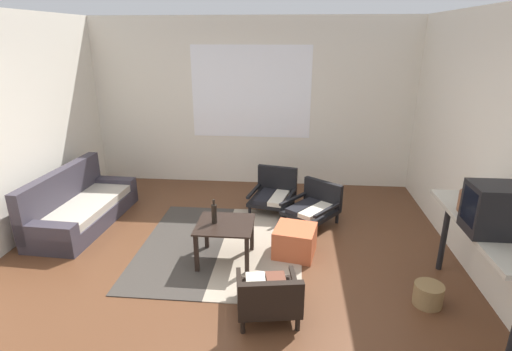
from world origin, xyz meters
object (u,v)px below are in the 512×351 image
object	(u,v)px
armchair_by_window	(274,192)
armchair_striped_foreground	(268,295)
console_shelf	(481,236)
couch	(80,208)
glass_bottle	(214,213)
ottoman_orange	(295,241)
coffee_table	(225,231)
armchair_corner	(314,205)
clay_vase	(474,200)
crt_television	(497,210)
wicker_basket	(428,295)

from	to	relation	value
armchair_by_window	armchair_striped_foreground	bearing A→B (deg)	-88.25
armchair_striped_foreground	console_shelf	xyz separation A→B (m)	(1.80, 0.23, 0.56)
couch	glass_bottle	xyz separation A→B (m)	(1.98, -0.74, 0.35)
armchair_striped_foreground	ottoman_orange	xyz separation A→B (m)	(0.23, 1.12, -0.06)
armchair_striped_foreground	coffee_table	bearing A→B (deg)	120.43
console_shelf	couch	bearing A→B (deg)	162.11
armchair_striped_foreground	glass_bottle	world-z (taller)	glass_bottle
armchair_by_window	armchair_corner	size ratio (longest dim) A/B	0.85
couch	clay_vase	xyz separation A→B (m)	(4.44, -1.19, 0.78)
crt_television	glass_bottle	xyz separation A→B (m)	(-2.46, 0.86, -0.53)
crt_television	couch	bearing A→B (deg)	160.19
wicker_basket	coffee_table	bearing A→B (deg)	163.52
couch	armchair_by_window	size ratio (longest dim) A/B	2.47
armchair_by_window	console_shelf	distance (m)	2.93
armchair_corner	ottoman_orange	world-z (taller)	armchair_corner
console_shelf	clay_vase	distance (m)	0.33
couch	crt_television	world-z (taller)	crt_television
armchair_striped_foreground	crt_television	world-z (taller)	crt_television
wicker_basket	crt_television	bearing A→B (deg)	-38.89
couch	glass_bottle	world-z (taller)	couch
coffee_table	glass_bottle	size ratio (longest dim) A/B	2.24
couch	crt_television	size ratio (longest dim) A/B	3.98
armchair_by_window	clay_vase	bearing A→B (deg)	-45.87
console_shelf	wicker_basket	xyz separation A→B (m)	(-0.32, 0.09, -0.68)
coffee_table	armchair_by_window	bearing A→B (deg)	72.75
armchair_by_window	crt_television	distance (m)	3.12
armchair_by_window	armchair_striped_foreground	world-z (taller)	armchair_by_window
armchair_corner	console_shelf	size ratio (longest dim) A/B	0.54
couch	coffee_table	distance (m)	2.23
ottoman_orange	clay_vase	size ratio (longest dim) A/B	1.49
crt_television	glass_bottle	bearing A→B (deg)	160.69
ottoman_orange	clay_vase	distance (m)	1.90
glass_bottle	wicker_basket	size ratio (longest dim) A/B	1.03
couch	armchair_by_window	xyz separation A→B (m)	(2.56, 0.75, 0.02)
armchair_striped_foreground	crt_television	size ratio (longest dim) A/B	1.54
couch	wicker_basket	distance (m)	4.33
armchair_striped_foreground	wicker_basket	distance (m)	1.53
ottoman_orange	armchair_striped_foreground	bearing A→B (deg)	-101.84
ottoman_orange	armchair_corner	bearing A→B (deg)	73.94
armchair_striped_foreground	ottoman_orange	bearing A→B (deg)	78.16
armchair_by_window	console_shelf	world-z (taller)	console_shelf
couch	console_shelf	distance (m)	4.69
glass_bottle	wicker_basket	xyz separation A→B (m)	(2.14, -0.61, -0.47)
clay_vase	coffee_table	bearing A→B (deg)	169.33
crt_television	glass_bottle	size ratio (longest dim) A/B	1.62
armchair_by_window	console_shelf	xyz separation A→B (m)	(1.88, -2.18, 0.54)
coffee_table	ottoman_orange	size ratio (longest dim) A/B	1.38
armchair_corner	clay_vase	xyz separation A→B (m)	(1.32, -1.52, 0.76)
coffee_table	armchair_by_window	distance (m)	1.57
crt_television	armchair_by_window	bearing A→B (deg)	128.62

